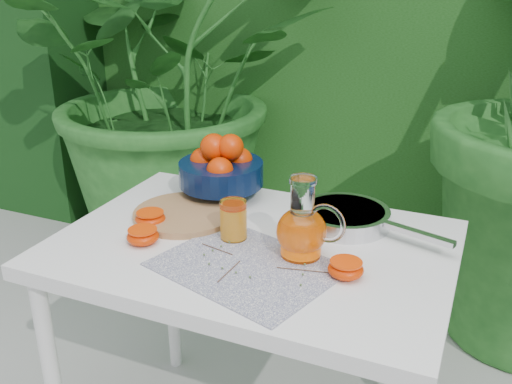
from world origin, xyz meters
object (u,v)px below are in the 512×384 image
at_px(cutting_board, 185,214).
at_px(juice_pitcher, 302,229).
at_px(saute_pan, 346,216).
at_px(fruit_bowl, 221,168).
at_px(white_table, 253,269).

bearing_deg(cutting_board, juice_pitcher, -13.31).
relative_size(cutting_board, juice_pitcher, 1.42).
distance_m(juice_pitcher, saute_pan, 0.23).
relative_size(cutting_board, fruit_bowl, 0.86).
distance_m(white_table, juice_pitcher, 0.21).
xyz_separation_m(cutting_board, juice_pitcher, (0.38, -0.09, 0.06)).
xyz_separation_m(juice_pitcher, saute_pan, (0.05, 0.22, -0.05)).
xyz_separation_m(cutting_board, saute_pan, (0.43, 0.13, 0.02)).
bearing_deg(saute_pan, juice_pitcher, -103.05).
distance_m(white_table, saute_pan, 0.29).
bearing_deg(juice_pitcher, white_table, 169.19).
height_order(cutting_board, fruit_bowl, fruit_bowl).
xyz_separation_m(white_table, cutting_board, (-0.24, 0.06, 0.09)).
bearing_deg(juice_pitcher, fruit_bowl, 142.53).
bearing_deg(cutting_board, saute_pan, 16.84).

